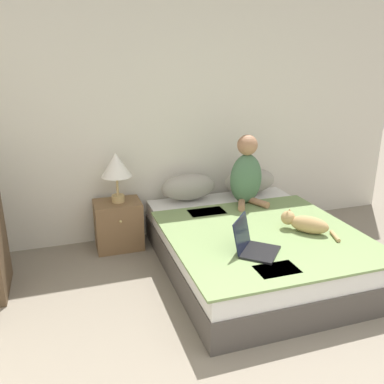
{
  "coord_description": "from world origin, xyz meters",
  "views": [
    {
      "loc": [
        -1.32,
        -1.0,
        1.93
      ],
      "look_at": [
        -0.27,
        2.2,
        0.79
      ],
      "focal_mm": 38.0,
      "sensor_mm": 36.0,
      "label": 1
    }
  ],
  "objects_px": {
    "pillow_near": "(188,187)",
    "laptop_open": "(254,245)",
    "pillow_far": "(250,181)",
    "nightstand": "(118,225)",
    "bed": "(253,247)",
    "cat_tabby": "(305,223)",
    "table_lamp": "(116,167)",
    "person_sitting": "(246,174)"
  },
  "relations": [
    {
      "from": "person_sitting",
      "to": "nightstand",
      "type": "height_order",
      "value": "person_sitting"
    },
    {
      "from": "person_sitting",
      "to": "bed",
      "type": "bearing_deg",
      "value": -107.04
    },
    {
      "from": "bed",
      "to": "table_lamp",
      "type": "distance_m",
      "value": 1.55
    },
    {
      "from": "pillow_near",
      "to": "laptop_open",
      "type": "xyz_separation_m",
      "value": [
        0.11,
        -1.35,
        -0.08
      ]
    },
    {
      "from": "laptop_open",
      "to": "nightstand",
      "type": "height_order",
      "value": "laptop_open"
    },
    {
      "from": "bed",
      "to": "nightstand",
      "type": "height_order",
      "value": "nightstand"
    },
    {
      "from": "bed",
      "to": "nightstand",
      "type": "relative_size",
      "value": 4.05
    },
    {
      "from": "cat_tabby",
      "to": "laptop_open",
      "type": "distance_m",
      "value": 0.64
    },
    {
      "from": "pillow_near",
      "to": "nightstand",
      "type": "relative_size",
      "value": 1.17
    },
    {
      "from": "pillow_near",
      "to": "person_sitting",
      "type": "xyz_separation_m",
      "value": [
        0.54,
        -0.29,
        0.18
      ]
    },
    {
      "from": "person_sitting",
      "to": "nightstand",
      "type": "distance_m",
      "value": 1.43
    },
    {
      "from": "pillow_far",
      "to": "nightstand",
      "type": "bearing_deg",
      "value": -179.33
    },
    {
      "from": "pillow_far",
      "to": "cat_tabby",
      "type": "height_order",
      "value": "pillow_far"
    },
    {
      "from": "pillow_near",
      "to": "nightstand",
      "type": "distance_m",
      "value": 0.84
    },
    {
      "from": "cat_tabby",
      "to": "bed",
      "type": "bearing_deg",
      "value": 9.94
    },
    {
      "from": "laptop_open",
      "to": "person_sitting",
      "type": "bearing_deg",
      "value": 19.81
    },
    {
      "from": "pillow_near",
      "to": "laptop_open",
      "type": "distance_m",
      "value": 1.35
    },
    {
      "from": "pillow_far",
      "to": "laptop_open",
      "type": "bearing_deg",
      "value": -114.47
    },
    {
      "from": "pillow_near",
      "to": "table_lamp",
      "type": "bearing_deg",
      "value": -178.64
    },
    {
      "from": "table_lamp",
      "to": "nightstand",
      "type": "bearing_deg",
      "value": 178.14
    },
    {
      "from": "pillow_near",
      "to": "cat_tabby",
      "type": "height_order",
      "value": "pillow_near"
    },
    {
      "from": "nightstand",
      "to": "pillow_far",
      "type": "bearing_deg",
      "value": 0.67
    },
    {
      "from": "cat_tabby",
      "to": "person_sitting",
      "type": "bearing_deg",
      "value": -30.73
    },
    {
      "from": "laptop_open",
      "to": "bed",
      "type": "bearing_deg",
      "value": 14.5
    },
    {
      "from": "pillow_far",
      "to": "laptop_open",
      "type": "relative_size",
      "value": 1.32
    },
    {
      "from": "pillow_far",
      "to": "nightstand",
      "type": "height_order",
      "value": "pillow_far"
    },
    {
      "from": "pillow_near",
      "to": "table_lamp",
      "type": "distance_m",
      "value": 0.81
    },
    {
      "from": "person_sitting",
      "to": "cat_tabby",
      "type": "distance_m",
      "value": 0.89
    },
    {
      "from": "person_sitting",
      "to": "nightstand",
      "type": "relative_size",
      "value": 1.44
    },
    {
      "from": "person_sitting",
      "to": "cat_tabby",
      "type": "xyz_separation_m",
      "value": [
        0.18,
        -0.84,
        -0.24
      ]
    },
    {
      "from": "bed",
      "to": "pillow_far",
      "type": "relative_size",
      "value": 3.44
    },
    {
      "from": "pillow_far",
      "to": "person_sitting",
      "type": "bearing_deg",
      "value": -122.9
    },
    {
      "from": "cat_tabby",
      "to": "nightstand",
      "type": "bearing_deg",
      "value": 10.43
    },
    {
      "from": "person_sitting",
      "to": "table_lamp",
      "type": "distance_m",
      "value": 1.33
    },
    {
      "from": "table_lamp",
      "to": "laptop_open",
      "type": "bearing_deg",
      "value": -56.66
    },
    {
      "from": "bed",
      "to": "person_sitting",
      "type": "distance_m",
      "value": 0.81
    },
    {
      "from": "pillow_near",
      "to": "person_sitting",
      "type": "bearing_deg",
      "value": -28.51
    },
    {
      "from": "cat_tabby",
      "to": "table_lamp",
      "type": "bearing_deg",
      "value": 10.2
    },
    {
      "from": "person_sitting",
      "to": "cat_tabby",
      "type": "bearing_deg",
      "value": -77.96
    },
    {
      "from": "bed",
      "to": "laptop_open",
      "type": "xyz_separation_m",
      "value": [
        -0.25,
        -0.48,
        0.28
      ]
    },
    {
      "from": "pillow_far",
      "to": "nightstand",
      "type": "relative_size",
      "value": 1.17
    },
    {
      "from": "pillow_near",
      "to": "pillow_far",
      "type": "xyz_separation_m",
      "value": [
        0.73,
        0.0,
        0.0
      ]
    }
  ]
}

